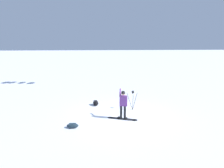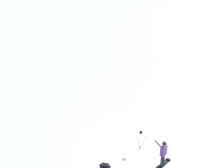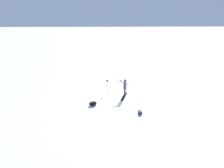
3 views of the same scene
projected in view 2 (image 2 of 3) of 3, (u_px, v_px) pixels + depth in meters
ground_plane at (150, 164)px, 13.97m from camera, size 300.00×300.00×0.00m
snowboarder at (163, 152)px, 13.32m from camera, size 0.46×0.73×1.76m
snowboard at (161, 166)px, 13.75m from camera, size 1.67×0.85×0.10m
gear_bag_large at (105, 166)px, 13.52m from camera, size 0.47×0.71×0.35m
camera_tripod at (141, 137)px, 14.74m from camera, size 0.74×0.56×1.31m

